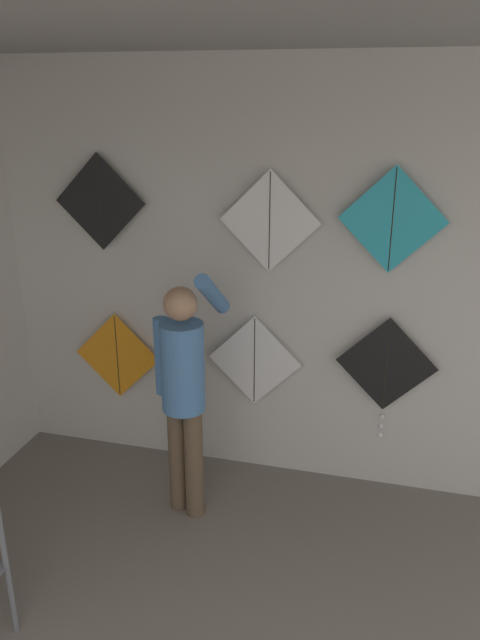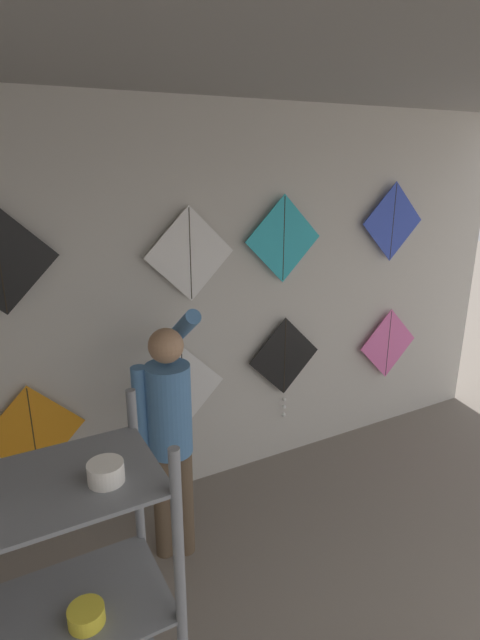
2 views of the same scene
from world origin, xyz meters
name	(u,v)px [view 1 (image 1 of 2)]	position (x,y,z in m)	size (l,w,h in m)	color
back_panel	(327,285)	(0.00, 3.55, 1.40)	(5.28, 0.06, 2.80)	beige
ceiling_slab	(274,7)	(0.00, 1.76, 2.82)	(5.28, 4.32, 0.04)	gray
shopkeeper	(184,382)	(-0.76, 2.90, 0.92)	(0.39, 0.51, 1.62)	brown
kite_0	(117,356)	(-1.47, 3.46, 0.78)	(0.65, 0.01, 0.65)	orange
kite_1	(255,361)	(-0.45, 3.46, 0.85)	(0.65, 0.01, 0.65)	white
kite_2	(386,370)	(0.42, 3.46, 0.89)	(0.65, 0.04, 0.85)	black
kite_4	(100,202)	(-1.51, 3.46, 1.88)	(0.65, 0.01, 0.65)	black
kite_5	(270,221)	(-0.36, 3.46, 1.81)	(0.65, 0.01, 0.65)	white
kite_6	(392,220)	(0.38, 3.46, 1.86)	(0.65, 0.01, 0.65)	#28B2C6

